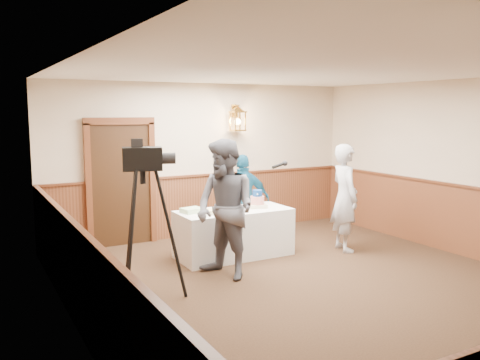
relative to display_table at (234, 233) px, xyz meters
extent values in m
plane|color=black|center=(0.24, -1.90, -0.38)|extent=(7.00, 7.00, 0.00)
cube|color=beige|center=(0.24, 1.60, 1.02)|extent=(6.00, 0.02, 2.80)
cube|color=beige|center=(-2.76, -1.90, 1.02)|extent=(0.02, 7.00, 2.80)
cube|color=beige|center=(3.24, -1.90, 1.02)|extent=(0.02, 7.00, 2.80)
cube|color=white|center=(0.24, -1.90, 2.42)|extent=(6.00, 7.00, 0.02)
cube|color=#542D18|center=(0.24, 1.58, 0.18)|extent=(5.98, 0.04, 1.10)
cube|color=#542D18|center=(-2.74, -1.90, 0.18)|extent=(0.04, 6.98, 1.10)
cube|color=#542D18|center=(3.22, -1.90, 0.18)|extent=(0.04, 6.98, 1.10)
cube|color=#562A16|center=(0.24, 1.56, 0.75)|extent=(5.98, 0.07, 0.04)
cube|color=black|center=(-1.36, 1.55, 0.68)|extent=(1.00, 0.06, 2.10)
cube|color=white|center=(0.00, 0.00, 0.00)|extent=(1.80, 0.80, 0.75)
cube|color=beige|center=(0.43, 0.00, 0.40)|extent=(0.34, 0.34, 0.06)
cylinder|color=red|center=(0.43, 0.00, 0.50)|extent=(0.22, 0.22, 0.13)
cylinder|color=navy|center=(0.43, 0.00, 0.61)|extent=(0.16, 0.16, 0.10)
cube|color=#FFF598|center=(-0.35, -0.13, 0.41)|extent=(0.36, 0.31, 0.06)
cube|color=#B6E09E|center=(-0.66, 0.12, 0.41)|extent=(0.35, 0.30, 0.07)
imported|color=#52535C|center=(-0.59, -0.86, 0.59)|extent=(0.99, 1.12, 1.92)
cylinder|color=black|center=(0.39, -0.66, 1.12)|extent=(0.23, 0.08, 0.09)
sphere|color=black|center=(0.52, -0.64, 1.15)|extent=(0.08, 0.08, 0.08)
imported|color=#A8A7AD|center=(1.76, -0.57, 0.51)|extent=(0.56, 0.73, 1.77)
imported|color=navy|center=(0.46, 0.51, 0.41)|extent=(0.98, 0.58, 1.57)
cube|color=black|center=(-1.84, -1.16, 1.36)|extent=(0.51, 0.37, 0.27)
cylinder|color=black|center=(-1.56, -1.24, 1.36)|extent=(0.21, 0.18, 0.14)
camera|label=1|loc=(-3.71, -6.93, 1.92)|focal=38.00mm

